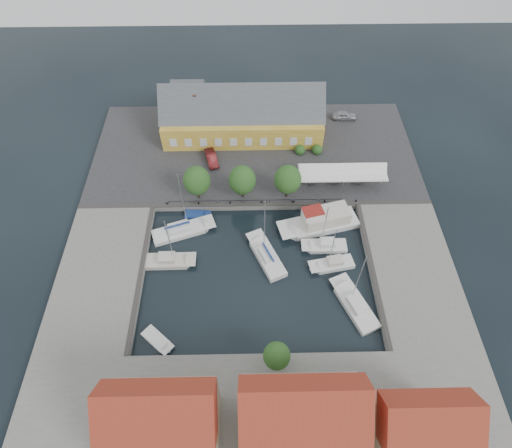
{
  "coord_description": "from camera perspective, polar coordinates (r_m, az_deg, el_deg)",
  "views": [
    {
      "loc": [
        -0.74,
        -34.08,
        52.16
      ],
      "look_at": [
        0.0,
        6.0,
        1.5
      ],
      "focal_mm": 30.0,
      "sensor_mm": 36.0,
      "label": 1
    }
  ],
  "objects": [
    {
      "name": "west_quay",
      "position": [
        64.42,
        -19.96,
        -6.43
      ],
      "size": [
        12.0,
        24.0,
        1.0
      ],
      "primitive_type": "cube",
      "color": "slate",
      "rests_on": "ground"
    },
    {
      "name": "townhouses",
      "position": [
        47.66,
        3.27,
        -25.1
      ],
      "size": [
        36.3,
        8.5,
        12.0
      ],
      "color": "#C4B297",
      "rests_on": "south_bank"
    },
    {
      "name": "east_boat_b",
      "position": [
        62.77,
        10.14,
        -5.38
      ],
      "size": [
        6.83,
        3.35,
        9.27
      ],
      "color": "white",
      "rests_on": "ground"
    },
    {
      "name": "north_quay",
      "position": [
        76.99,
        -0.24,
        9.5
      ],
      "size": [
        56.0,
        26.0,
        1.0
      ],
      "primitive_type": "cube",
      "color": "#2D2D30",
      "rests_on": "ground"
    },
    {
      "name": "ground",
      "position": [
        62.31,
        0.1,
        -5.19
      ],
      "size": [
        140.0,
        140.0,
        0.0
      ],
      "primitive_type": "plane",
      "color": "black",
      "rests_on": "ground"
    },
    {
      "name": "trawler",
      "position": [
        66.24,
        8.7,
        0.29
      ],
      "size": [
        12.98,
        6.6,
        5.0
      ],
      "color": "white",
      "rests_on": "ground"
    },
    {
      "name": "car_red",
      "position": [
        74.48,
        -5.97,
        8.75
      ],
      "size": [
        2.82,
        4.97,
        1.55
      ],
      "primitive_type": "imported",
      "rotation": [
        0.0,
        0.0,
        0.26
      ],
      "color": "#551314",
      "rests_on": "north_quay"
    },
    {
      "name": "tent_canopy",
      "position": [
        70.19,
        11.45,
        6.73
      ],
      "size": [
        14.0,
        4.0,
        2.83
      ],
      "color": "white",
      "rests_on": "north_quay"
    },
    {
      "name": "east_boat_a",
      "position": [
        64.44,
        9.19,
        -2.98
      ],
      "size": [
        6.87,
        2.33,
        9.88
      ],
      "color": "white",
      "rests_on": "ground"
    },
    {
      "name": "quay_edge_fittings",
      "position": [
        64.18,
        0.04,
        -1.12
      ],
      "size": [
        56.0,
        24.72,
        0.4
      ],
      "color": "#383533",
      "rests_on": "north_quay"
    },
    {
      "name": "warehouse",
      "position": [
        78.61,
        -2.26,
        14.22
      ],
      "size": [
        28.56,
        14.0,
        9.55
      ],
      "color": "#B8902D",
      "rests_on": "north_quay"
    },
    {
      "name": "launch_nw",
      "position": [
        68.1,
        -7.82,
        1.12
      ],
      "size": [
        4.27,
        2.02,
        0.88
      ],
      "color": "navy",
      "rests_on": "ground"
    },
    {
      "name": "east_boat_c",
      "position": [
        60.05,
        13.02,
        -10.49
      ],
      "size": [
        6.04,
        9.27,
        11.42
      ],
      "color": "white",
      "rests_on": "ground"
    },
    {
      "name": "west_boat_a",
      "position": [
        66.29,
        -9.81,
        -0.93
      ],
      "size": [
        9.96,
        5.71,
        12.71
      ],
      "color": "white",
      "rests_on": "ground"
    },
    {
      "name": "west_boat_b",
      "position": [
        63.36,
        -11.43,
        -4.92
      ],
      "size": [
        7.37,
        2.61,
        10.11
      ],
      "color": "beige",
      "rests_on": "ground"
    },
    {
      "name": "quay_trees",
      "position": [
        66.03,
        -1.84,
        5.89
      ],
      "size": [
        18.2,
        4.2,
        6.3
      ],
      "color": "black",
      "rests_on": "north_quay"
    },
    {
      "name": "launch_sw",
      "position": [
        57.98,
        -13.01,
        -14.9
      ],
      "size": [
        4.61,
        4.36,
        0.98
      ],
      "color": "white",
      "rests_on": "ground"
    },
    {
      "name": "center_sailboat",
      "position": [
        62.5,
        1.41,
        -4.35
      ],
      "size": [
        5.95,
        9.07,
        12.22
      ],
      "color": "white",
      "rests_on": "ground"
    },
    {
      "name": "east_quay",
      "position": [
        64.92,
        20.05,
        -5.81
      ],
      "size": [
        12.0,
        24.0,
        1.0
      ],
      "primitive_type": "cube",
      "color": "slate",
      "rests_on": "ground"
    },
    {
      "name": "south_bank",
      "position": [
        53.29,
        0.58,
        -24.13
      ],
      "size": [
        56.0,
        14.0,
        1.0
      ],
      "primitive_type": "cube",
      "color": "slate",
      "rests_on": "ground"
    },
    {
      "name": "car_silver",
      "position": [
        84.65,
        11.71,
        13.98
      ],
      "size": [
        4.56,
        1.92,
        1.54
      ],
      "primitive_type": "imported",
      "rotation": [
        0.0,
        0.0,
        1.55
      ],
      "color": "#A9ABB1",
      "rests_on": "north_quay"
    }
  ]
}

